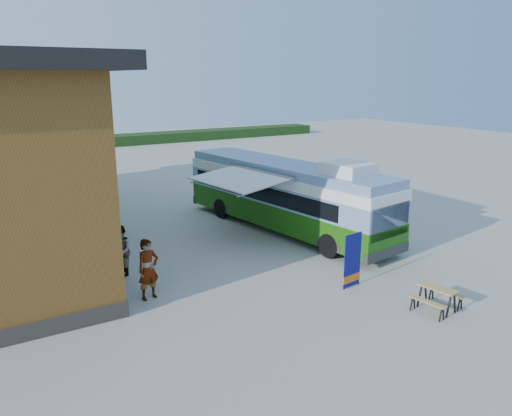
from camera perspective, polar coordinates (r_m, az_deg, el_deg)
ground at (r=18.17m, az=5.62°, el=-7.38°), size 100.00×100.00×0.00m
hedge at (r=54.88m, az=-11.82°, el=7.83°), size 40.00×3.00×1.00m
bus at (r=22.62m, az=3.37°, el=1.68°), size 4.00×11.92×3.60m
awning at (r=21.11m, az=-1.69°, el=3.25°), size 3.09×4.43×0.52m
banner at (r=16.98m, az=10.93°, el=-6.44°), size 0.81×0.25×1.87m
picnic_table at (r=16.11m, az=20.03°, el=-9.12°), size 1.45×1.34×0.73m
person_a at (r=16.11m, az=-12.21°, el=-6.86°), size 0.79×0.60×1.97m
person_b at (r=18.15m, az=-15.24°, el=-4.77°), size 0.82×0.99×1.84m
slurry_tanker at (r=26.77m, az=-20.98°, el=2.26°), size 2.60×6.95×2.58m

